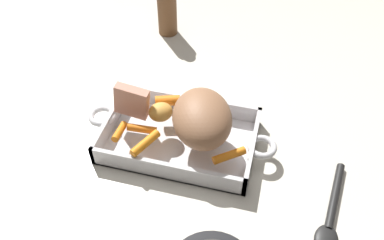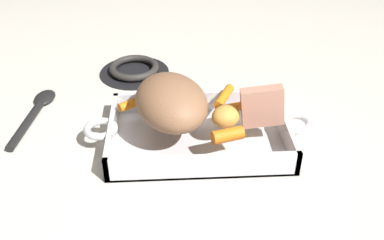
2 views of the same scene
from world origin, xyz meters
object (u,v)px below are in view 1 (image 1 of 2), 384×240
baby_carrot_center_left (120,132)px  baby_carrot_southeast (142,129)px  roast_slice_thin (132,101)px  roasting_dish (180,138)px  potato_halved (161,112)px  baby_carrot_center_right (229,155)px  pepper_mill (167,9)px  baby_carrot_southwest (145,143)px  baby_carrot_short (168,101)px  serving_spoon (331,215)px  pork_roast (202,118)px

baby_carrot_center_left → baby_carrot_southeast: size_ratio=0.85×
roast_slice_thin → baby_carrot_center_left: roast_slice_thin is taller
roasting_dish → baby_carrot_southeast: 0.09m
baby_carrot_center_left → potato_halved: bearing=-136.8°
baby_carrot_center_right → pepper_mill: size_ratio=0.39×
roast_slice_thin → baby_carrot_southwest: roast_slice_thin is taller
baby_carrot_southwest → pepper_mill: pepper_mill is taller
baby_carrot_southeast → pepper_mill: 0.43m
baby_carrot_southeast → baby_carrot_center_left: bearing=23.1°
baby_carrot_short → serving_spoon: (-0.36, 0.17, -0.05)m
pork_roast → baby_carrot_center_right: pork_roast is taller
baby_carrot_short → pepper_mill: 0.35m
pork_roast → roast_slice_thin: bearing=-5.9°
baby_carrot_center_left → baby_carrot_southeast: 0.05m
roast_slice_thin → baby_carrot_short: 0.08m
roast_slice_thin → baby_carrot_southwest: 0.10m
pepper_mill → pork_roast: bearing=116.1°
potato_halved → pepper_mill: (0.10, -0.38, 0.01)m
baby_carrot_southeast → baby_carrot_short: 0.10m
baby_carrot_southwest → serving_spoon: 0.38m
potato_halved → pepper_mill: size_ratio=0.30×
baby_carrot_short → pepper_mill: (0.10, -0.34, 0.02)m
pork_roast → pepper_mill: pepper_mill is taller
baby_carrot_center_right → potato_halved: 0.18m
roasting_dish → roast_slice_thin: roast_slice_thin is taller
roasting_dish → pepper_mill: (0.15, -0.40, 0.06)m
potato_halved → baby_carrot_short: bearing=-92.3°
roasting_dish → pepper_mill: 0.43m
baby_carrot_southwest → potato_halved: bearing=-94.8°
baby_carrot_center_left → serving_spoon: 0.44m
baby_carrot_southeast → baby_carrot_short: baby_carrot_short is taller
serving_spoon → baby_carrot_center_right: bearing=-96.9°
baby_carrot_southwest → pork_roast: bearing=-147.2°
baby_carrot_center_left → baby_carrot_center_right: size_ratio=0.76×
roast_slice_thin → baby_carrot_center_left: bearing=84.5°
roasting_dish → pork_roast: bearing=179.2°
roasting_dish → roast_slice_thin: size_ratio=5.73×
potato_halved → baby_carrot_southwest: bearing=85.2°
roasting_dish → potato_halved: size_ratio=8.01×
baby_carrot_southeast → pepper_mill: size_ratio=0.35×
roasting_dish → roast_slice_thin: (0.11, -0.02, 0.07)m
baby_carrot_southwest → potato_halved: potato_halved is taller
baby_carrot_center_left → serving_spoon: baby_carrot_center_left is taller
potato_halved → pepper_mill: 0.39m
baby_carrot_southwest → serving_spoon: baby_carrot_southwest is taller
roast_slice_thin → potato_halved: size_ratio=1.40×
serving_spoon → baby_carrot_southeast: bearing=-93.3°
roasting_dish → pork_roast: size_ratio=2.59×
roasting_dish → pepper_mill: size_ratio=2.42×
baby_carrot_southwest → baby_carrot_southeast: bearing=-60.9°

